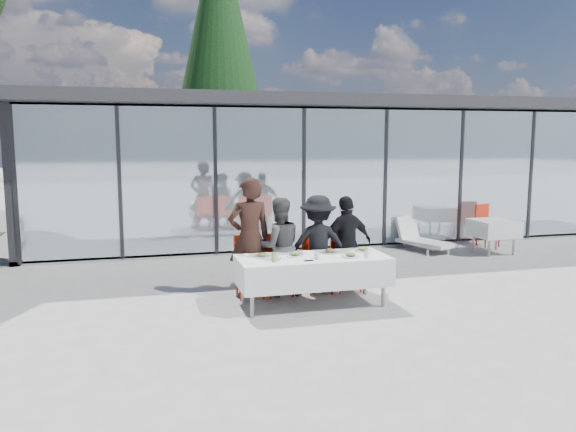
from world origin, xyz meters
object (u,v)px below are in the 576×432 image
(diner_chair_b, at_px, (278,261))
(folded_eyeglasses, at_px, (309,261))
(plate_extra, at_px, (351,255))
(spare_table_right, at_px, (494,228))
(lounger, at_px, (420,238))
(plate_c, at_px, (331,251))
(spare_chair_a, at_px, (485,223))
(diner_d, at_px, (347,243))
(plate_b, at_px, (295,255))
(diner_c, at_px, (318,244))
(juice_bottle, at_px, (274,257))
(spare_chair_b, at_px, (500,217))
(diner_chair_c, at_px, (317,259))
(plate_d, at_px, (363,250))
(dining_table, at_px, (313,270))
(diner_chair_d, at_px, (345,257))
(diner_b, at_px, (279,247))
(plate_a, at_px, (262,255))
(diner_a, at_px, (249,238))
(conifer_tree, at_px, (219,41))
(diner_chair_a, at_px, (249,263))

(diner_chair_b, bearing_deg, folded_eyeglasses, -78.77)
(plate_extra, distance_m, spare_table_right, 5.30)
(lounger, bearing_deg, plate_c, -134.94)
(folded_eyeglasses, relative_size, lounger, 0.10)
(lounger, bearing_deg, spare_chair_a, 1.49)
(diner_d, height_order, plate_b, diner_d)
(plate_b, relative_size, lounger, 0.18)
(diner_c, height_order, juice_bottle, diner_c)
(plate_b, xyz_separation_m, spare_chair_b, (6.59, 4.26, -0.24))
(diner_chair_c, bearing_deg, spare_chair_b, 30.75)
(plate_d, height_order, spare_chair_a, spare_chair_a)
(dining_table, xyz_separation_m, spare_chair_b, (6.34, 4.34, -0.00))
(diner_chair_d, relative_size, plate_c, 3.62)
(diner_b, height_order, plate_d, diner_b)
(plate_c, bearing_deg, folded_eyeglasses, -137.15)
(diner_chair_c, xyz_separation_m, folded_eyeglasses, (-0.45, -1.03, 0.22))
(diner_c, bearing_deg, diner_chair_b, 5.27)
(plate_c, height_order, folded_eyeglasses, plate_c)
(plate_d, distance_m, spare_chair_a, 5.60)
(diner_c, xyz_separation_m, diner_d, (0.50, -0.00, -0.01))
(diner_chair_d, relative_size, spare_chair_b, 1.00)
(diner_chair_b, bearing_deg, dining_table, -64.66)
(diner_d, height_order, plate_a, diner_d)
(diner_a, bearing_deg, plate_extra, 139.14)
(folded_eyeglasses, height_order, conifer_tree, conifer_tree)
(diner_b, distance_m, juice_bottle, 0.94)
(diner_chair_c, bearing_deg, plate_d, -44.46)
(diner_d, bearing_deg, diner_chair_a, -13.99)
(dining_table, bearing_deg, plate_a, 168.14)
(diner_chair_a, bearing_deg, spare_table_right, 18.35)
(diner_chair_c, bearing_deg, dining_table, -111.96)
(plate_a, distance_m, folded_eyeglasses, 0.73)
(diner_chair_c, xyz_separation_m, plate_a, (-1.04, -0.59, 0.24))
(dining_table, distance_m, lounger, 5.06)
(lounger, bearing_deg, conifer_tree, 108.47)
(diner_chair_a, bearing_deg, juice_bottle, -79.29)
(diner_b, height_order, diner_chair_d, diner_b)
(folded_eyeglasses, height_order, spare_chair_b, spare_chair_b)
(plate_b, height_order, conifer_tree, conifer_tree)
(dining_table, xyz_separation_m, plate_b, (-0.25, 0.09, 0.24))
(plate_b, bearing_deg, dining_table, -18.67)
(diner_chair_c, bearing_deg, plate_a, -150.29)
(plate_c, relative_size, spare_chair_a, 0.28)
(dining_table, distance_m, plate_c, 0.45)
(plate_a, relative_size, plate_b, 1.00)
(diner_chair_d, bearing_deg, spare_chair_a, 31.44)
(plate_b, relative_size, spare_chair_b, 0.28)
(diner_chair_b, height_order, spare_chair_a, same)
(dining_table, distance_m, plate_a, 0.79)
(diner_chair_a, distance_m, spare_table_right, 6.13)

